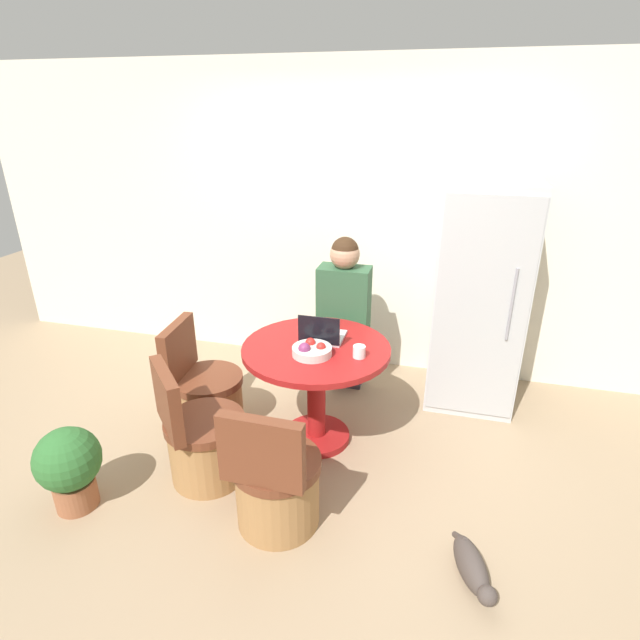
{
  "coord_description": "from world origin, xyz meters",
  "views": [
    {
      "loc": [
        0.86,
        -2.53,
        2.24
      ],
      "look_at": [
        0.07,
        0.45,
        0.9
      ],
      "focal_mm": 28.0,
      "sensor_mm": 36.0,
      "label": 1
    }
  ],
  "objects_px": {
    "dining_table": "(316,374)",
    "handbag": "(201,452)",
    "refrigerator": "(479,297)",
    "potted_plant": "(69,465)",
    "chair_left_side": "(207,396)",
    "laptop": "(322,335)",
    "cat": "(472,567)",
    "chair_near_left_corner": "(203,442)",
    "fruit_bowl": "(312,350)",
    "person_seated": "(345,309)",
    "chair_near_camera": "(276,486)"
  },
  "relations": [
    {
      "from": "laptop",
      "to": "fruit_bowl",
      "type": "xyz_separation_m",
      "value": [
        -0.01,
        -0.23,
        -0.0
      ]
    },
    {
      "from": "cat",
      "to": "potted_plant",
      "type": "bearing_deg",
      "value": -108.97
    },
    {
      "from": "refrigerator",
      "to": "dining_table",
      "type": "xyz_separation_m",
      "value": [
        -1.05,
        -0.9,
        -0.34
      ]
    },
    {
      "from": "chair_near_camera",
      "to": "fruit_bowl",
      "type": "relative_size",
      "value": 3.23
    },
    {
      "from": "dining_table",
      "to": "person_seated",
      "type": "bearing_deg",
      "value": 86.85
    },
    {
      "from": "chair_left_side",
      "to": "chair_near_left_corner",
      "type": "distance_m",
      "value": 0.55
    },
    {
      "from": "dining_table",
      "to": "fruit_bowl",
      "type": "height_order",
      "value": "fruit_bowl"
    },
    {
      "from": "chair_near_camera",
      "to": "handbag",
      "type": "relative_size",
      "value": 2.77
    },
    {
      "from": "chair_near_left_corner",
      "to": "laptop",
      "type": "bearing_deg",
      "value": -85.78
    },
    {
      "from": "dining_table",
      "to": "cat",
      "type": "xyz_separation_m",
      "value": [
        1.07,
        -0.93,
        -0.45
      ]
    },
    {
      "from": "dining_table",
      "to": "cat",
      "type": "relative_size",
      "value": 2.19
    },
    {
      "from": "potted_plant",
      "to": "handbag",
      "type": "relative_size",
      "value": 1.77
    },
    {
      "from": "chair_near_camera",
      "to": "chair_near_left_corner",
      "type": "bearing_deg",
      "value": -22.63
    },
    {
      "from": "chair_near_left_corner",
      "to": "laptop",
      "type": "distance_m",
      "value": 1.04
    },
    {
      "from": "dining_table",
      "to": "chair_near_camera",
      "type": "xyz_separation_m",
      "value": [
        -0.01,
        -0.82,
        -0.27
      ]
    },
    {
      "from": "dining_table",
      "to": "laptop",
      "type": "distance_m",
      "value": 0.27
    },
    {
      "from": "chair_left_side",
      "to": "handbag",
      "type": "distance_m",
      "value": 0.49
    },
    {
      "from": "refrigerator",
      "to": "cat",
      "type": "bearing_deg",
      "value": -89.48
    },
    {
      "from": "cat",
      "to": "potted_plant",
      "type": "xyz_separation_m",
      "value": [
        -2.29,
        -0.07,
        0.21
      ]
    },
    {
      "from": "refrigerator",
      "to": "potted_plant",
      "type": "height_order",
      "value": "refrigerator"
    },
    {
      "from": "chair_left_side",
      "to": "chair_near_camera",
      "type": "height_order",
      "value": "same"
    },
    {
      "from": "dining_table",
      "to": "refrigerator",
      "type": "bearing_deg",
      "value": 40.51
    },
    {
      "from": "chair_near_left_corner",
      "to": "fruit_bowl",
      "type": "relative_size",
      "value": 3.23
    },
    {
      "from": "chair_left_side",
      "to": "person_seated",
      "type": "xyz_separation_m",
      "value": [
        0.86,
        0.79,
        0.47
      ]
    },
    {
      "from": "potted_plant",
      "to": "refrigerator",
      "type": "bearing_deg",
      "value": 39.84
    },
    {
      "from": "dining_table",
      "to": "handbag",
      "type": "height_order",
      "value": "dining_table"
    },
    {
      "from": "dining_table",
      "to": "chair_left_side",
      "type": "distance_m",
      "value": 0.86
    },
    {
      "from": "refrigerator",
      "to": "chair_left_side",
      "type": "relative_size",
      "value": 2.11
    },
    {
      "from": "handbag",
      "to": "refrigerator",
      "type": "bearing_deg",
      "value": 39.49
    },
    {
      "from": "laptop",
      "to": "potted_plant",
      "type": "distance_m",
      "value": 1.73
    },
    {
      "from": "chair_near_left_corner",
      "to": "laptop",
      "type": "height_order",
      "value": "laptop"
    },
    {
      "from": "chair_near_camera",
      "to": "fruit_bowl",
      "type": "distance_m",
      "value": 0.86
    },
    {
      "from": "person_seated",
      "to": "chair_near_camera",
      "type": "bearing_deg",
      "value": 88.09
    },
    {
      "from": "laptop",
      "to": "cat",
      "type": "distance_m",
      "value": 1.64
    },
    {
      "from": "person_seated",
      "to": "laptop",
      "type": "bearing_deg",
      "value": 87.6
    },
    {
      "from": "fruit_bowl",
      "to": "cat",
      "type": "bearing_deg",
      "value": -37.05
    },
    {
      "from": "chair_left_side",
      "to": "chair_near_left_corner",
      "type": "bearing_deg",
      "value": -160.4
    },
    {
      "from": "refrigerator",
      "to": "dining_table",
      "type": "distance_m",
      "value": 1.43
    },
    {
      "from": "chair_near_camera",
      "to": "potted_plant",
      "type": "bearing_deg",
      "value": 9.37
    },
    {
      "from": "chair_near_left_corner",
      "to": "person_seated",
      "type": "height_order",
      "value": "person_seated"
    },
    {
      "from": "dining_table",
      "to": "chair_left_side",
      "type": "bearing_deg",
      "value": -175.28
    },
    {
      "from": "chair_left_side",
      "to": "cat",
      "type": "bearing_deg",
      "value": -119.29
    },
    {
      "from": "refrigerator",
      "to": "cat",
      "type": "xyz_separation_m",
      "value": [
        0.02,
        -1.83,
        -0.79
      ]
    },
    {
      "from": "dining_table",
      "to": "cat",
      "type": "distance_m",
      "value": 1.49
    },
    {
      "from": "refrigerator",
      "to": "chair_near_left_corner",
      "type": "xyz_separation_m",
      "value": [
        -1.64,
        -1.47,
        -0.61
      ]
    },
    {
      "from": "dining_table",
      "to": "potted_plant",
      "type": "bearing_deg",
      "value": -140.74
    },
    {
      "from": "potted_plant",
      "to": "dining_table",
      "type": "bearing_deg",
      "value": 39.26
    },
    {
      "from": "chair_near_camera",
      "to": "person_seated",
      "type": "distance_m",
      "value": 1.61
    },
    {
      "from": "cat",
      "to": "laptop",
      "type": "bearing_deg",
      "value": -155.21
    },
    {
      "from": "refrigerator",
      "to": "fruit_bowl",
      "type": "relative_size",
      "value": 6.82
    }
  ]
}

